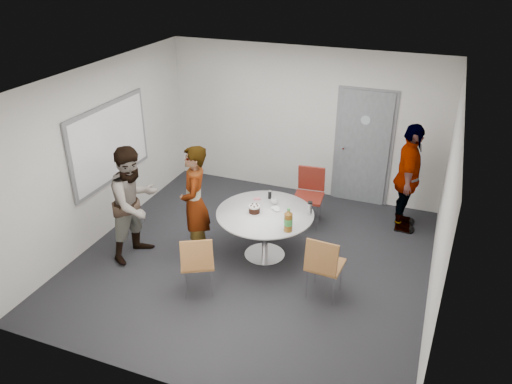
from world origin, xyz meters
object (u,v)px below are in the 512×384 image
at_px(table, 267,219).
at_px(chair_near_right, 323,262).
at_px(whiteboard, 110,143).
at_px(person_main, 195,203).
at_px(person_right, 408,178).
at_px(chair_far, 310,190).
at_px(door, 363,148).
at_px(person_left, 134,203).
at_px(chair_near_left, 197,260).

height_order(table, chair_near_right, table).
relative_size(whiteboard, person_main, 1.09).
bearing_deg(person_right, chair_far, 98.30).
distance_m(whiteboard, chair_near_right, 3.81).
height_order(door, whiteboard, door).
relative_size(door, chair_near_right, 2.27).
height_order(whiteboard, person_left, whiteboard).
relative_size(whiteboard, person_left, 1.09).
bearing_deg(person_main, chair_near_left, 4.40).
bearing_deg(chair_near_left, door, 38.76).
height_order(door, table, door).
relative_size(table, person_right, 0.79).
height_order(table, chair_near_left, table).
bearing_deg(person_left, table, -57.13).
distance_m(whiteboard, chair_near_left, 2.57).
distance_m(chair_near_left, chair_far, 2.56).
distance_m(chair_far, person_main, 2.04).
xyz_separation_m(chair_far, person_right, (1.49, 0.35, 0.31)).
bearing_deg(person_right, chair_near_left, 135.05).
distance_m(door, person_left, 4.03).
bearing_deg(person_main, whiteboard, -125.58).
bearing_deg(chair_far, person_main, 44.93).
bearing_deg(chair_near_right, table, 150.73).
distance_m(chair_far, person_left, 2.84).
height_order(chair_near_left, chair_near_right, chair_near_right).
xyz_separation_m(whiteboard, person_right, (4.41, 1.56, -0.55)).
height_order(chair_far, person_main, person_main).
height_order(chair_near_right, person_right, person_right).
height_order(door, person_right, door).
distance_m(chair_near_left, person_right, 3.64).
bearing_deg(person_right, chair_near_right, 156.18).
relative_size(door, table, 1.49).
xyz_separation_m(person_main, person_right, (2.79, 1.90, 0.03)).
bearing_deg(table, whiteboard, 179.18).
relative_size(whiteboard, person_right, 1.05).
height_order(table, person_right, person_right).
height_order(door, chair_near_right, door).
bearing_deg(table, chair_far, 76.33).
bearing_deg(chair_near_left, person_left, 128.33).
relative_size(table, chair_near_left, 1.57).
xyz_separation_m(door, chair_near_left, (-1.48, -3.49, -0.47)).
bearing_deg(chair_far, chair_near_left, 65.91).
height_order(whiteboard, person_right, whiteboard).
relative_size(door, chair_far, 2.18).
bearing_deg(door, chair_near_right, -88.55).
distance_m(door, chair_near_left, 3.82).
relative_size(whiteboard, chair_far, 1.96).
bearing_deg(whiteboard, chair_near_right, -10.91).
relative_size(table, chair_far, 1.46).
xyz_separation_m(table, person_left, (-1.81, -0.62, 0.22)).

